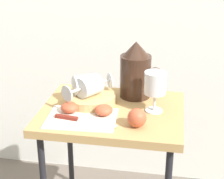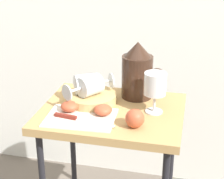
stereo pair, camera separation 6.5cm
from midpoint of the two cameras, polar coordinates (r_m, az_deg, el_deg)
name	(u,v)px [view 2 (the right image)]	position (r m, az deg, el deg)	size (l,w,h in m)	color
table	(112,129)	(1.41, 1.34, -6.08)	(0.53, 0.42, 0.70)	tan
linen_napkin	(81,118)	(1.31, -3.43, -4.37)	(0.24, 0.18, 0.00)	silver
basket_tray	(91,98)	(1.42, -1.91, -1.37)	(0.19, 0.19, 0.04)	tan
pitcher	(137,75)	(1.45, 5.23, 2.20)	(0.17, 0.12, 0.23)	#382319
wine_glass_upright	(155,86)	(1.32, 8.08, 0.54)	(0.08, 0.08, 0.15)	silver
wine_glass_tipped_near	(87,84)	(1.41, -2.57, 0.90)	(0.16, 0.14, 0.08)	silver
wine_glass_tipped_far	(89,86)	(1.39, -2.26, 0.58)	(0.14, 0.16, 0.08)	silver
apple_half_left	(70,106)	(1.35, -5.20, -2.62)	(0.07, 0.07, 0.04)	#C15133
apple_half_right	(103,110)	(1.32, 0.03, -3.17)	(0.07, 0.07, 0.04)	#C15133
apple_whole	(135,118)	(1.24, 5.05, -4.48)	(0.07, 0.07, 0.07)	#C15133
knife	(75,118)	(1.29, -4.30, -4.48)	(0.23, 0.05, 0.01)	silver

